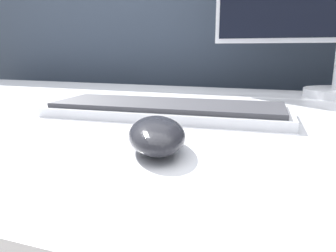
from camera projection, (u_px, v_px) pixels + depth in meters
partition_panel at (252, 126)px, 1.15m from camera, size 5.00×0.03×1.15m
computer_mouse_near at (157, 135)px, 0.38m from camera, size 0.11×0.14×0.04m
keyboard at (167, 109)px, 0.58m from camera, size 0.43×0.17×0.02m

